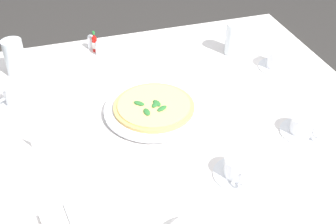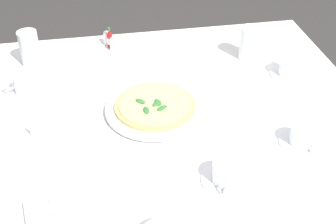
# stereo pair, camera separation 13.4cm
# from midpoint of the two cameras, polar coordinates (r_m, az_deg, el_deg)

# --- Properties ---
(dining_table) EXTENTS (1.22, 1.22, 0.73)m
(dining_table) POSITION_cam_midpoint_polar(r_m,az_deg,el_deg) (1.41, 4.36, -5.36)
(dining_table) COLOR white
(dining_table) RESTS_ON ground_plane
(pizza_plate) EXTENTS (0.31, 0.31, 0.02)m
(pizza_plate) POSITION_cam_midpoint_polar(r_m,az_deg,el_deg) (1.36, 1.13, 0.31)
(pizza_plate) COLOR white
(pizza_plate) RESTS_ON dining_table
(pizza) EXTENTS (0.25, 0.25, 0.02)m
(pizza) POSITION_cam_midpoint_polar(r_m,az_deg,el_deg) (1.36, 1.13, 0.78)
(pizza) COLOR #DBAD60
(pizza) RESTS_ON pizza_plate
(coffee_cup_far_right) EXTENTS (0.13, 0.13, 0.07)m
(coffee_cup_far_right) POSITION_cam_midpoint_polar(r_m,az_deg,el_deg) (1.49, -15.39, 3.29)
(coffee_cup_far_right) COLOR white
(coffee_cup_far_right) RESTS_ON dining_table
(coffee_cup_near_right) EXTENTS (0.13, 0.13, 0.06)m
(coffee_cup_near_right) POSITION_cam_midpoint_polar(r_m,az_deg,el_deg) (1.32, 19.89, -3.17)
(coffee_cup_near_right) COLOR white
(coffee_cup_near_right) RESTS_ON dining_table
(coffee_cup_left_edge) EXTENTS (0.13, 0.13, 0.07)m
(coffee_cup_left_edge) POSITION_cam_midpoint_polar(r_m,az_deg,el_deg) (1.60, 17.80, 5.38)
(coffee_cup_left_edge) COLOR white
(coffee_cup_left_edge) RESTS_ON dining_table
(coffee_cup_far_left) EXTENTS (0.13, 0.13, 0.06)m
(coffee_cup_far_left) POSITION_cam_midpoint_polar(r_m,az_deg,el_deg) (1.15, 10.94, -7.99)
(coffee_cup_far_left) COLOR white
(coffee_cup_far_left) RESTS_ON dining_table
(water_glass_center_back) EXTENTS (0.07, 0.07, 0.12)m
(water_glass_center_back) POSITION_cam_midpoint_polar(r_m,az_deg,el_deg) (1.66, 12.65, 8.34)
(water_glass_center_back) COLOR white
(water_glass_center_back) RESTS_ON dining_table
(water_glass_back_corner) EXTENTS (0.07, 0.07, 0.13)m
(water_glass_back_corner) POSITION_cam_midpoint_polar(r_m,az_deg,el_deg) (1.64, -15.11, 7.60)
(water_glass_back_corner) COLOR white
(water_glass_back_corner) RESTS_ON dining_table
(hot_sauce_bottle) EXTENTS (0.02, 0.02, 0.08)m
(hot_sauce_bottle) POSITION_cam_midpoint_polar(r_m,az_deg,el_deg) (1.71, -5.27, 9.25)
(hot_sauce_bottle) COLOR #B7140F
(hot_sauce_bottle) RESTS_ON dining_table
(salt_shaker) EXTENTS (0.03, 0.03, 0.06)m
(salt_shaker) POSITION_cam_midpoint_polar(r_m,az_deg,el_deg) (1.74, -5.68, 9.38)
(salt_shaker) COLOR white
(salt_shaker) RESTS_ON dining_table
(pepper_shaker) EXTENTS (0.03, 0.03, 0.06)m
(pepper_shaker) POSITION_cam_midpoint_polar(r_m,az_deg,el_deg) (1.69, -4.81, 8.58)
(pepper_shaker) COLOR white
(pepper_shaker) RESTS_ON dining_table
(menu_card) EXTENTS (0.07, 0.06, 0.06)m
(menu_card) POSITION_cam_midpoint_polar(r_m,az_deg,el_deg) (1.27, -13.24, -2.92)
(menu_card) COLOR white
(menu_card) RESTS_ON dining_table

